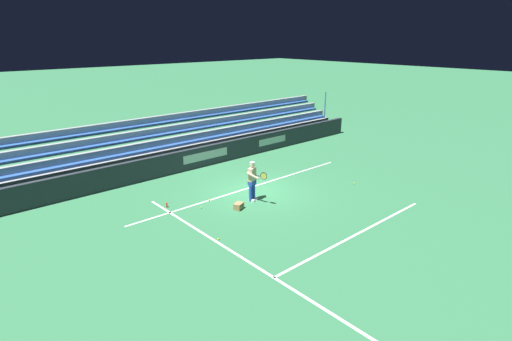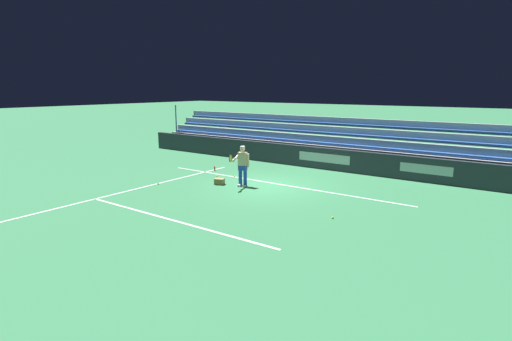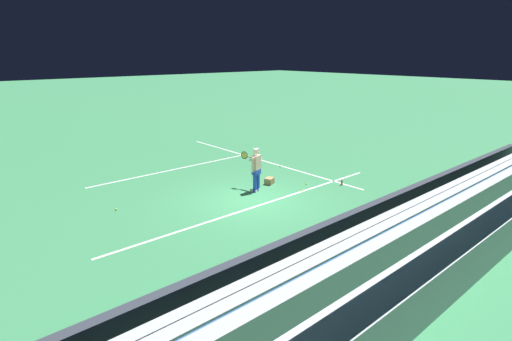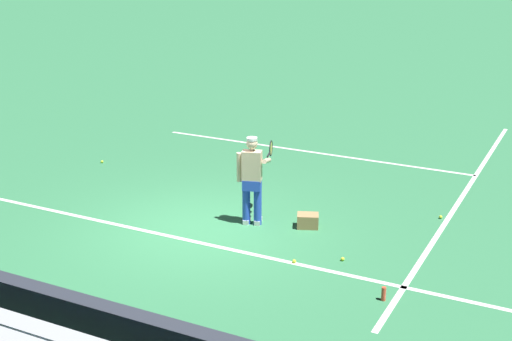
{
  "view_description": "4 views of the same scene",
  "coord_description": "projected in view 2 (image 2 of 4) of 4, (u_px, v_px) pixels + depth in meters",
  "views": [
    {
      "loc": [
        11.1,
        12.67,
        6.68
      ],
      "look_at": [
        0.21,
        0.26,
        1.1
      ],
      "focal_mm": 28.0,
      "sensor_mm": 36.0,
      "label": 1
    },
    {
      "loc": [
        -9.22,
        13.69,
        4.1
      ],
      "look_at": [
        -0.37,
        1.38,
        0.94
      ],
      "focal_mm": 28.0,
      "sensor_mm": 36.0,
      "label": 2
    },
    {
      "loc": [
        -8.92,
        -10.38,
        5.21
      ],
      "look_at": [
        1.12,
        1.07,
        0.71
      ],
      "focal_mm": 28.0,
      "sensor_mm": 36.0,
      "label": 3
    },
    {
      "loc": [
        6.54,
        -10.49,
        5.34
      ],
      "look_at": [
        0.85,
        0.81,
        1.05
      ],
      "focal_mm": 50.0,
      "sensor_mm": 36.0,
      "label": 4
    }
  ],
  "objects": [
    {
      "name": "ground_plane",
      "position": [
        268.0,
        186.0,
        16.99
      ],
      "size": [
        160.0,
        160.0,
        0.0
      ],
      "primitive_type": "plane",
      "color": "#337A4C"
    },
    {
      "name": "tennis_ball_near_player",
      "position": [
        333.0,
        218.0,
        12.71
      ],
      "size": [
        0.07,
        0.07,
        0.07
      ],
      "primitive_type": "sphere",
      "color": "#CCE533",
      "rests_on": "ground"
    },
    {
      "name": "water_bottle",
      "position": [
        215.0,
        168.0,
        20.05
      ],
      "size": [
        0.07,
        0.07,
        0.22
      ],
      "primitive_type": "cylinder",
      "color": "#EA4C33",
      "rests_on": "ground"
    },
    {
      "name": "tennis_player",
      "position": [
        242.0,
        166.0,
        16.69
      ],
      "size": [
        0.58,
        1.07,
        1.71
      ],
      "color": "blue",
      "rests_on": "ground"
    },
    {
      "name": "tennis_ball_stray_back",
      "position": [
        158.0,
        184.0,
        17.2
      ],
      "size": [
        0.07,
        0.07,
        0.07
      ],
      "primitive_type": "sphere",
      "color": "#CCE533",
      "rests_on": "ground"
    },
    {
      "name": "ball_box_cardboard",
      "position": [
        219.0,
        182.0,
        17.18
      ],
      "size": [
        0.48,
        0.43,
        0.26
      ],
      "primitive_type": "cube",
      "rotation": [
        0.0,
        0.0,
        0.39
      ],
      "color": "#A87F51",
      "rests_on": "ground"
    },
    {
      "name": "court_service_line_white",
      "position": [
        171.0,
        220.0,
        12.62
      ],
      "size": [
        8.22,
        0.1,
        0.01
      ],
      "primitive_type": "cube",
      "color": "white",
      "rests_on": "ground"
    },
    {
      "name": "back_wall_sponsor_board",
      "position": [
        318.0,
        158.0,
        20.52
      ],
      "size": [
        24.24,
        0.25,
        1.1
      ],
      "color": "#2D333D",
      "rests_on": "ground"
    },
    {
      "name": "tennis_ball_midcourt",
      "position": [
        234.0,
        176.0,
        18.63
      ],
      "size": [
        0.07,
        0.07,
        0.07
      ],
      "primitive_type": "sphere",
      "color": "#CCE533",
      "rests_on": "ground"
    },
    {
      "name": "court_baseline_white",
      "position": [
        274.0,
        183.0,
        17.38
      ],
      "size": [
        12.0,
        0.1,
        0.01
      ],
      "primitive_type": "cube",
      "color": "white",
      "rests_on": "ground"
    },
    {
      "name": "court_sideline_white",
      "position": [
        129.0,
        191.0,
        16.16
      ],
      "size": [
        0.1,
        12.0,
        0.01
      ],
      "primitive_type": "cube",
      "color": "white",
      "rests_on": "ground"
    },
    {
      "name": "tennis_ball_by_box",
      "position": [
        217.0,
        176.0,
        18.68
      ],
      "size": [
        0.07,
        0.07,
        0.07
      ],
      "primitive_type": "sphere",
      "color": "#CCE533",
      "rests_on": "ground"
    },
    {
      "name": "bleacher_stand",
      "position": [
        333.0,
        150.0,
        21.95
      ],
      "size": [
        23.03,
        2.4,
        2.95
      ],
      "color": "#9EA3A8",
      "rests_on": "ground"
    }
  ]
}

